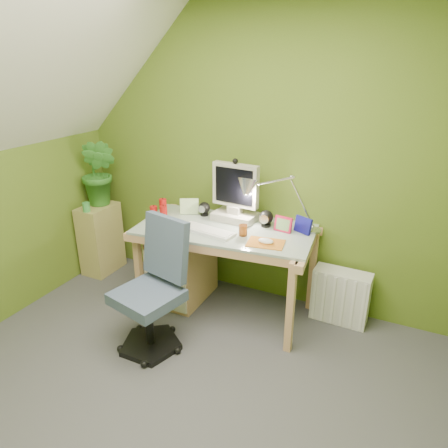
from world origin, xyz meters
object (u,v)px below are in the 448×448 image
at_px(desk, 225,269).
at_px(task_chair, 147,296).
at_px(side_ledge, 101,239).
at_px(potted_plant, 99,173).
at_px(desk_lamp, 292,190).
at_px(radiator, 340,296).
at_px(monitor, 236,186).

distance_m(desk, task_chair, 0.74).
xyz_separation_m(side_ledge, task_chair, (1.09, -0.77, 0.09)).
relative_size(desk, potted_plant, 2.19).
height_order(desk_lamp, task_chair, desk_lamp).
xyz_separation_m(desk, task_chair, (-0.27, -0.69, 0.06)).
height_order(desk_lamp, side_ledge, desk_lamp).
bearing_deg(radiator, side_ledge, -174.37).
relative_size(task_chair, radiator, 1.97).
bearing_deg(task_chair, radiator, 51.66).
height_order(desk, desk_lamp, desk_lamp).
bearing_deg(radiator, desk, -163.61).
bearing_deg(side_ledge, desk_lamp, 3.24).
xyz_separation_m(monitor, radiator, (0.88, 0.05, -0.79)).
height_order(potted_plant, task_chair, potted_plant).
xyz_separation_m(monitor, desk_lamp, (0.45, 0.00, 0.03)).
bearing_deg(desk_lamp, potted_plant, -169.20).
height_order(desk_lamp, potted_plant, desk_lamp).
bearing_deg(potted_plant, task_chair, -37.64).
bearing_deg(radiator, desk_lamp, -171.63).
distance_m(desk_lamp, side_ledge, 1.94).
distance_m(desk, monitor, 0.67).
bearing_deg(monitor, task_chair, -103.27).
bearing_deg(side_ledge, monitor, 4.32).
bearing_deg(desk_lamp, monitor, -170.88).
relative_size(side_ledge, radiator, 1.54).
xyz_separation_m(monitor, side_ledge, (-1.35, -0.10, -0.67)).
bearing_deg(monitor, potted_plant, -173.97).
relative_size(desk, radiator, 3.14).
bearing_deg(desk_lamp, radiator, 15.75).
bearing_deg(potted_plant, side_ledge, -119.95).
bearing_deg(task_chair, monitor, 85.93).
xyz_separation_m(desk, potted_plant, (-1.32, 0.13, 0.61)).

